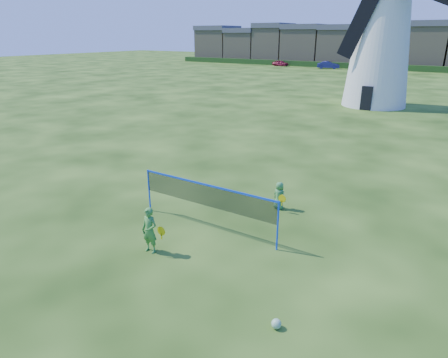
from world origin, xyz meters
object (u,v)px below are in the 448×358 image
Objects in this scene: car_left at (280,63)px; car_right at (328,65)px; windmill at (381,38)px; play_ball at (276,324)px; badminton_net at (207,196)px; player_girl at (150,230)px; player_boy at (279,196)px.

car_right reaches higher than car_left.
windmill reaches higher than play_ball.
badminton_net reaches higher than car_left.
car_left is 10.16m from car_right.
player_girl is 6.24× the size of play_ball.
player_boy is 68.55m from car_left.
badminton_net is 5.04m from play_ball.
player_boy is 63.92m from car_right.
badminton_net reaches higher than car_right.
player_boy is 0.31× the size of car_left.
car_right is at bearing 101.08° from player_girl.
car_right is at bearing 114.51° from windmill.
play_ball is at bearing -80.27° from windmill.
car_right is (-16.67, 36.55, -5.01)m from windmill.
badminton_net reaches higher than play_ball.
windmill is 46.40m from car_left.
car_right is (10.11, -1.00, 0.10)m from car_left.
windmill is at bearing 99.73° from play_ball.
badminton_net is 2.20m from player_girl.
windmill reaches higher than badminton_net.
badminton_net is 66.12m from car_right.
windmill is 27.50m from badminton_net.
windmill reaches higher than car_left.
play_ball is 74.80m from car_left.
car_right is (-21.83, 66.63, 0.54)m from play_ball.
badminton_net is 70.46m from car_left.
player_boy is at bearing 115.10° from play_ball.
play_ball is (5.16, -30.08, -5.55)m from windmill.
car_left is (-31.94, 67.63, 0.45)m from play_ball.
player_boy is at bearing -84.13° from windmill.
player_boy is 6.26m from play_ball.
player_girl reaches higher than play_ball.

